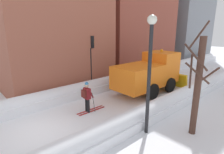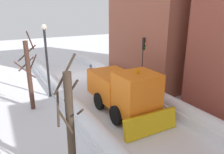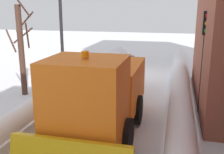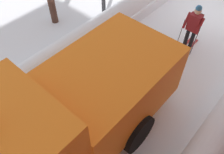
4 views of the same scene
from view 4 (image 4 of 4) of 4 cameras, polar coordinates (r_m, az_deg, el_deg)
name	(u,v)px [view 4 (image 4 of 4)]	position (r m, az deg, el deg)	size (l,w,h in m)	color
plow_truck	(70,117)	(5.36, -10.17, -9.64)	(3.20, 5.98, 3.12)	orange
skier	(193,26)	(8.86, 19.36, 11.82)	(0.62, 1.80, 1.81)	black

